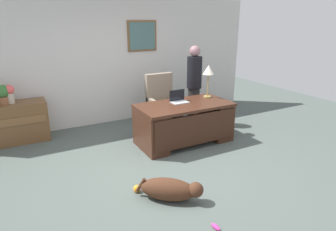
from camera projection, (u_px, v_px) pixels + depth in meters
The scene contains 13 objects.
ground_plane at pixel (168, 166), 4.80m from camera, with size 12.00×12.00×0.00m, color #4C5651.
back_wall at pixel (112, 62), 6.55m from camera, with size 7.00×0.16×2.70m.
desk at pixel (185, 122), 5.59m from camera, with size 1.76×0.90×0.76m.
credenza at pixel (4, 124), 5.54m from camera, with size 1.54×0.50×0.78m.
armchair at pixel (162, 105), 6.32m from camera, with size 0.60×0.59×1.16m.
person_standing at pixel (194, 85), 6.45m from camera, with size 0.32×0.32×1.73m.
dog_lying at pixel (171, 189), 3.88m from camera, with size 0.76×0.70×0.30m.
laptop at pixel (179, 99), 5.61m from camera, with size 0.32×0.22×0.22m.
desk_lamp at pixel (208, 72), 5.81m from camera, with size 0.22×0.22×0.64m.
vase_with_flowers at pixel (10, 93), 5.44m from camera, with size 0.17×0.17×0.34m.
potted_plant at pixel (3, 94), 5.39m from camera, with size 0.24×0.24×0.36m.
dog_toy_ball at pixel (137, 189), 4.08m from camera, with size 0.10×0.10×0.10m, color orange.
dog_toy_bone at pixel (216, 227), 3.38m from camera, with size 0.14×0.05×0.05m, color #D8338C.
Camera 1 is at (-2.04, -3.79, 2.29)m, focal length 31.80 mm.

